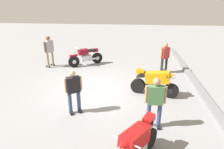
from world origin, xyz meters
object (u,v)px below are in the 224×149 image
motorcycle_red_sportbike (136,144)px  person_in_green_shirt (155,100)px  person_in_gray_shirt (49,49)px  motorcycle_orange_sportbike (155,82)px  person_in_red_shirt (165,56)px  motorcycle_maroon_cruiser (86,56)px  person_in_black_shirt (74,89)px

motorcycle_red_sportbike → person_in_green_shirt: 1.68m
motorcycle_red_sportbike → person_in_gray_shirt: (-6.73, -4.73, 0.42)m
motorcycle_orange_sportbike → person_in_gray_shirt: bearing=167.3°
person_in_red_shirt → motorcycle_red_sportbike: bearing=128.8°
motorcycle_red_sportbike → person_in_green_shirt: person_in_green_shirt is taller
motorcycle_maroon_cruiser → person_in_gray_shirt: 2.08m
person_in_black_shirt → person_in_red_shirt: size_ratio=0.99×
motorcycle_maroon_cruiser → person_in_red_shirt: (0.84, 4.34, 0.38)m
person_in_red_shirt → person_in_green_shirt: person_in_green_shirt is taller
motorcycle_orange_sportbike → person_in_gray_shirt: person_in_gray_shirt is taller
person_in_gray_shirt → person_in_green_shirt: 7.41m
person_in_black_shirt → person_in_gray_shirt: 5.28m
person_in_black_shirt → person_in_green_shirt: 2.74m
person_in_black_shirt → person_in_gray_shirt: size_ratio=0.90×
person_in_black_shirt → person_in_gray_shirt: bearing=179.6°
motorcycle_orange_sportbike → motorcycle_maroon_cruiser: (-3.47, -3.58, -0.07)m
person_in_black_shirt → person_in_gray_shirt: (-4.58, -2.63, 0.13)m
motorcycle_maroon_cruiser → person_in_red_shirt: 4.44m
motorcycle_orange_sportbike → person_in_red_shirt: (-2.63, 0.76, 0.31)m
person_in_gray_shirt → person_in_red_shirt: (0.37, 6.30, -0.12)m
motorcycle_red_sportbike → person_in_green_shirt: (-1.54, 0.58, 0.35)m
person_in_gray_shirt → motorcycle_maroon_cruiser: bearing=-141.4°
motorcycle_maroon_cruiser → person_in_red_shirt: person_in_red_shirt is taller
motorcycle_red_sportbike → person_in_black_shirt: size_ratio=1.12×
person_in_red_shirt → motorcycle_maroon_cruiser: bearing=41.8°
motorcycle_red_sportbike → motorcycle_maroon_cruiser: (-7.19, -2.76, -0.07)m
motorcycle_maroon_cruiser → person_in_red_shirt: size_ratio=1.12×
motorcycle_maroon_cruiser → person_in_green_shirt: 6.57m
person_in_black_shirt → person_in_red_shirt: (-4.21, 3.67, 0.01)m
person_in_black_shirt → person_in_green_shirt: (0.60, 2.67, 0.06)m
motorcycle_orange_sportbike → motorcycle_red_sportbike: same height
motorcycle_maroon_cruiser → person_in_red_shirt: bearing=135.0°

